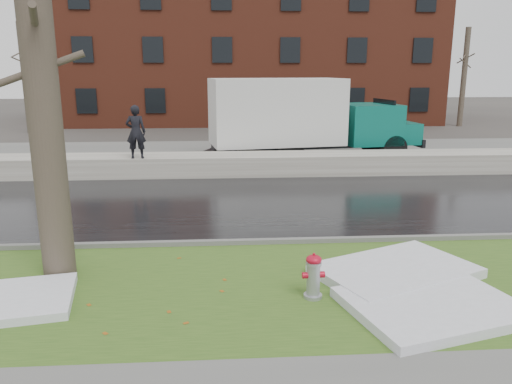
{
  "coord_description": "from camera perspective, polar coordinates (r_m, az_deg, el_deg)",
  "views": [
    {
      "loc": [
        -0.22,
        -9.38,
        3.77
      ],
      "look_at": [
        0.52,
        1.87,
        1.0
      ],
      "focal_mm": 35.0,
      "sensor_mm": 36.0,
      "label": 1
    }
  ],
  "objects": [
    {
      "name": "curb",
      "position": [
        11.02,
        -2.44,
        -5.82
      ],
      "size": [
        60.0,
        0.15,
        0.14
      ],
      "primitive_type": "cube",
      "color": "slate",
      "rests_on": "ground"
    },
    {
      "name": "tree",
      "position": [
        9.46,
        -23.43,
        12.3
      ],
      "size": [
        1.5,
        1.75,
        7.27
      ],
      "rotation": [
        0.0,
        0.0,
        -0.12
      ],
      "color": "brown",
      "rests_on": "verge"
    },
    {
      "name": "verge",
      "position": [
        8.95,
        -2.08,
        -10.96
      ],
      "size": [
        60.0,
        4.5,
        0.04
      ],
      "primitive_type": "cube",
      "color": "#30521B",
      "rests_on": "ground"
    },
    {
      "name": "snowbank",
      "position": [
        18.39,
        -3.04,
        3.16
      ],
      "size": [
        60.0,
        1.6,
        0.75
      ],
      "primitive_type": "cube",
      "color": "beige",
      "rests_on": "ground"
    },
    {
      "name": "brick_building",
      "position": [
        39.46,
        -0.57,
        15.6
      ],
      "size": [
        26.0,
        12.0,
        10.0
      ],
      "primitive_type": "cube",
      "color": "maroon",
      "rests_on": "ground"
    },
    {
      "name": "snow_patch_side",
      "position": [
        9.75,
        15.64,
        -8.66
      ],
      "size": [
        3.29,
        2.79,
        0.18
      ],
      "primitive_type": "cube",
      "rotation": [
        0.0,
        0.0,
        0.43
      ],
      "color": "silver",
      "rests_on": "verge"
    },
    {
      "name": "worker",
      "position": [
        17.86,
        -13.57,
        6.7
      ],
      "size": [
        0.69,
        0.47,
        1.85
      ],
      "primitive_type": "imported",
      "rotation": [
        0.0,
        0.0,
        3.18
      ],
      "color": "black",
      "rests_on": "snowbank"
    },
    {
      "name": "box_truck",
      "position": [
        21.2,
        5.23,
        8.47
      ],
      "size": [
        10.41,
        3.66,
        3.43
      ],
      "rotation": [
        0.0,
        0.0,
        0.15
      ],
      "color": "black",
      "rests_on": "ground"
    },
    {
      "name": "bg_tree_right",
      "position": [
        37.11,
        22.67,
        12.1
      ],
      "size": [
        1.4,
        1.62,
        6.5
      ],
      "color": "brown",
      "rests_on": "ground"
    },
    {
      "name": "parking_lot",
      "position": [
        22.69,
        -3.18,
        4.26
      ],
      "size": [
        60.0,
        9.0,
        0.03
      ],
      "primitive_type": "cube",
      "color": "slate",
      "rests_on": "ground"
    },
    {
      "name": "snow_patch_near",
      "position": [
        8.61,
        19.5,
        -12.12
      ],
      "size": [
        3.04,
        2.63,
        0.16
      ],
      "primitive_type": "cube",
      "rotation": [
        0.0,
        0.0,
        0.27
      ],
      "color": "silver",
      "rests_on": "verge"
    },
    {
      "name": "snow_patch_far",
      "position": [
        9.25,
        -27.08,
        -11.1
      ],
      "size": [
        2.46,
        1.98,
        0.14
      ],
      "primitive_type": "cube",
      "rotation": [
        0.0,
        0.0,
        0.19
      ],
      "color": "silver",
      "rests_on": "verge"
    },
    {
      "name": "fire_hydrant",
      "position": [
        8.47,
        6.57,
        -9.3
      ],
      "size": [
        0.38,
        0.33,
        0.79
      ],
      "rotation": [
        0.0,
        0.0,
        0.06
      ],
      "color": "#9A9DA2",
      "rests_on": "verge"
    },
    {
      "name": "road",
      "position": [
        14.38,
        -2.78,
        -1.35
      ],
      "size": [
        60.0,
        7.0,
        0.03
      ],
      "primitive_type": "cube",
      "color": "black",
      "rests_on": "ground"
    },
    {
      "name": "bg_tree_center",
      "position": [
        35.85,
        -13.39,
        12.75
      ],
      "size": [
        1.4,
        1.62,
        6.5
      ],
      "color": "brown",
      "rests_on": "ground"
    },
    {
      "name": "ground",
      "position": [
        10.11,
        -2.29,
        -8.1
      ],
      "size": [
        120.0,
        120.0,
        0.0
      ],
      "primitive_type": "plane",
      "color": "#47423D",
      "rests_on": "ground"
    },
    {
      "name": "bg_tree_left",
      "position": [
        33.52,
        -24.91,
        11.82
      ],
      "size": [
        1.4,
        1.62,
        6.5
      ],
      "color": "brown",
      "rests_on": "ground"
    }
  ]
}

